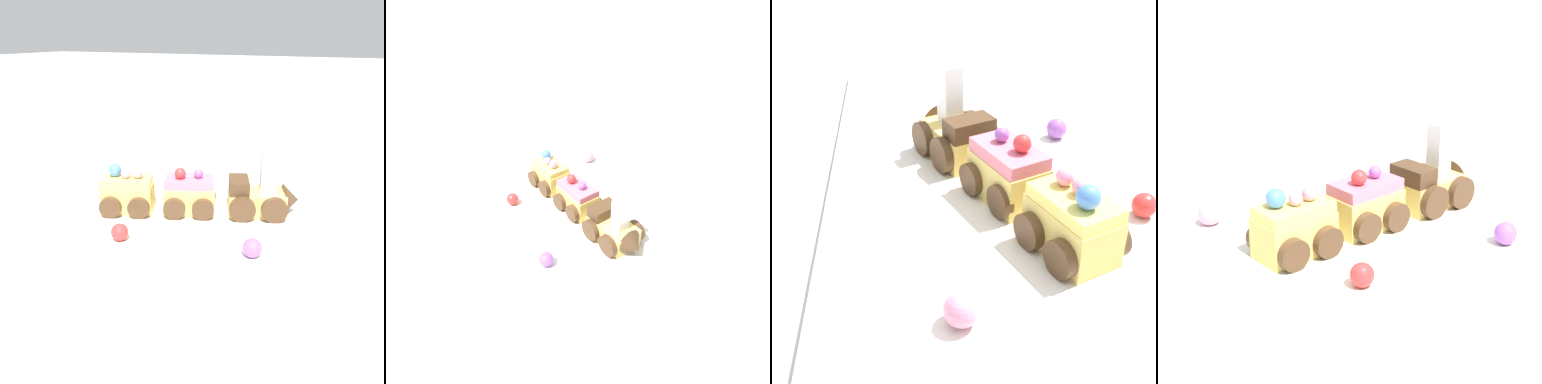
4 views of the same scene
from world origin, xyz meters
TOP-DOWN VIEW (x-y plane):
  - ground_plane at (0.00, 0.00)m, footprint 10.00×10.00m
  - display_board at (0.00, 0.00)m, footprint 0.77×0.33m
  - cake_train_locomotive at (0.09, 0.03)m, footprint 0.12×0.10m
  - cake_car_strawberry at (-0.01, -0.01)m, footprint 0.10×0.09m
  - cake_car_lemon at (-0.10, -0.05)m, footprint 0.10×0.09m
  - gumball_purple at (0.12, -0.10)m, footprint 0.02×0.02m
  - gumball_red at (-0.06, -0.14)m, footprint 0.02×0.02m
  - gumball_pink at (-0.18, 0.05)m, footprint 0.03×0.03m

SIDE VIEW (x-z plane):
  - ground_plane at x=0.00m, z-range 0.00..0.00m
  - display_board at x=0.00m, z-range 0.00..0.01m
  - gumball_red at x=-0.06m, z-range 0.01..0.04m
  - gumball_purple at x=0.12m, z-range 0.01..0.04m
  - gumball_pink at x=-0.18m, z-range 0.01..0.04m
  - cake_train_locomotive at x=0.09m, z-range -0.01..0.09m
  - cake_car_strawberry at x=-0.01m, z-range 0.00..0.08m
  - cake_car_lemon at x=-0.10m, z-range 0.00..0.08m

